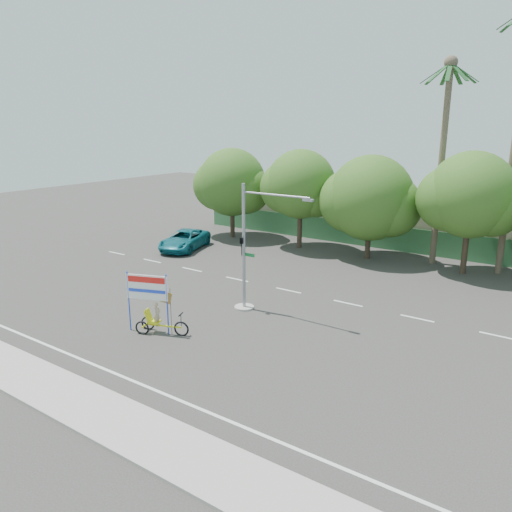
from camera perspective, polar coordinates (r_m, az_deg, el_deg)
The scene contains 12 objects.
ground at distance 23.90m, azimuth -2.17°, elevation -10.01°, with size 120.00×120.00×0.00m, color #33302D.
sidewalk_near at distance 19.16m, azimuth -16.39°, elevation -17.30°, with size 50.00×2.40×0.12m, color gray.
fence at distance 41.91m, azimuth 15.74°, elevation 1.92°, with size 38.00×0.08×2.00m, color #336B3D.
building_left at distance 49.70m, azimuth 6.63°, elevation 5.56°, with size 12.00×8.00×4.00m, color #BBAF95.
tree_far_left at distance 44.80m, azimuth -2.81°, elevation 8.17°, with size 7.14×6.00×7.96m.
tree_left at distance 40.91m, azimuth 5.07°, elevation 7.90°, with size 6.66×5.60×8.07m.
tree_center at distance 38.41m, azimuth 12.87°, elevation 6.22°, with size 7.62×6.40×7.85m.
tree_right at distance 36.31m, azimuth 23.26°, elevation 6.11°, with size 6.90×5.80×8.36m.
palm_short at distance 38.01m, azimuth 20.65°, elevation 12.23°, with size 3.73×3.79×14.45m.
traffic_signal at distance 27.13m, azimuth -0.90°, elevation -0.34°, with size 4.72×1.10×7.00m.
trike_billboard at distance 25.11m, azimuth -11.59°, elevation -5.93°, with size 3.00×1.40×3.12m.
pickup_truck at distance 41.29m, azimuth -8.18°, elevation 1.83°, with size 2.59×5.63×1.56m, color #106471.
Camera 1 is at (13.06, -17.27, 10.12)m, focal length 35.00 mm.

